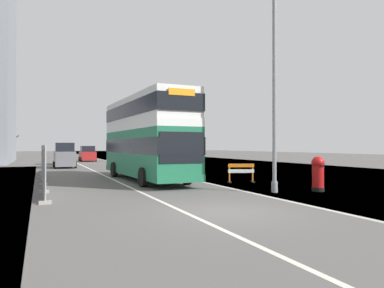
{
  "coord_description": "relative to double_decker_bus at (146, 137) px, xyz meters",
  "views": [
    {
      "loc": [
        -5.46,
        -10.36,
        2.12
      ],
      "look_at": [
        1.92,
        7.19,
        2.2
      ],
      "focal_mm": 34.09,
      "sensor_mm": 36.0,
      "label": 1
    }
  ],
  "objects": [
    {
      "name": "lamppost_foreground",
      "position": [
        3.8,
        -7.9,
        1.93
      ],
      "size": [
        0.29,
        0.7,
        9.67
      ],
      "color": "gray",
      "rests_on": "ground"
    },
    {
      "name": "double_decker_bus",
      "position": [
        0.0,
        0.0,
        0.0
      ],
      "size": [
        3.03,
        11.34,
        5.0
      ],
      "color": "#1E6B47",
      "rests_on": "ground"
    },
    {
      "name": "car_receding_mid",
      "position": [
        -3.34,
        21.35,
        -1.56
      ],
      "size": [
        1.91,
        4.03,
        2.37
      ],
      "color": "silver",
      "rests_on": "ground"
    },
    {
      "name": "car_receding_far",
      "position": [
        0.0,
        29.04,
        -1.69
      ],
      "size": [
        2.08,
        3.94,
        2.07
      ],
      "color": "maroon",
      "rests_on": "ground"
    },
    {
      "name": "ground",
      "position": [
        0.09,
        -11.11,
        -2.71
      ],
      "size": [
        140.0,
        280.0,
        0.1
      ],
      "color": "#565451"
    },
    {
      "name": "red_pillar_postbox",
      "position": [
        5.92,
        -8.32,
        -1.77
      ],
      "size": [
        0.59,
        0.59,
        1.62
      ],
      "color": "black",
      "rests_on": "ground"
    },
    {
      "name": "bare_tree_far_verge_far",
      "position": [
        -10.58,
        39.63,
        -0.44
      ],
      "size": [
        3.06,
        3.56,
        4.71
      ],
      "color": "#4C3D2D",
      "rests_on": "ground"
    },
    {
      "name": "car_oncoming_near",
      "position": [
        -3.76,
        15.3,
        -1.55
      ],
      "size": [
        2.01,
        3.92,
        2.39
      ],
      "color": "slate",
      "rests_on": "ground"
    },
    {
      "name": "roadworks_barrier",
      "position": [
        4.67,
        -3.48,
        -2.0
      ],
      "size": [
        1.56,
        0.85,
        1.08
      ],
      "color": "orange",
      "rests_on": "ground"
    },
    {
      "name": "construction_site_fence",
      "position": [
        -5.8,
        1.05,
        -1.63
      ],
      "size": [
        0.44,
        17.2,
        2.14
      ],
      "color": "#A8AAAD",
      "rests_on": "ground"
    }
  ]
}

